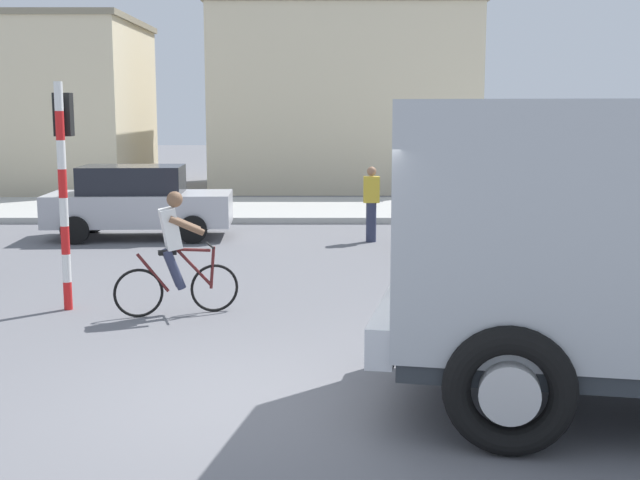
{
  "coord_description": "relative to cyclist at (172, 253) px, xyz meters",
  "views": [
    {
      "loc": [
        0.6,
        -7.88,
        2.81
      ],
      "look_at": [
        0.64,
        2.5,
        1.2
      ],
      "focal_mm": 47.06,
      "sensor_mm": 36.0,
      "label": 1
    }
  ],
  "objects": [
    {
      "name": "building_mid_block",
      "position": [
        2.8,
        19.82,
        2.38
      ],
      "size": [
        9.27,
        7.18,
        6.48
      ],
      "color": "beige",
      "rests_on": "ground"
    },
    {
      "name": "car_red_near",
      "position": [
        -2.03,
        7.07,
        -0.05
      ],
      "size": [
        4.08,
        2.03,
        1.6
      ],
      "color": "#B7B7BC",
      "rests_on": "ground"
    },
    {
      "name": "ground_plane",
      "position": [
        1.39,
        -3.47,
        -0.86
      ],
      "size": [
        120.0,
        120.0,
        0.0
      ],
      "primitive_type": "plane",
      "color": "slate"
    },
    {
      "name": "sidewalk_far",
      "position": [
        1.39,
        11.81,
        -0.78
      ],
      "size": [
        80.0,
        5.0,
        0.16
      ],
      "primitive_type": "cube",
      "color": "#ADADA8",
      "rests_on": "ground"
    },
    {
      "name": "cyclist",
      "position": [
        0.0,
        0.0,
        0.0
      ],
      "size": [
        1.66,
        0.67,
        1.72
      ],
      "color": "black",
      "rests_on": "ground"
    },
    {
      "name": "car_far_side",
      "position": [
        6.16,
        4.5,
        -0.05
      ],
      "size": [
        4.29,
        2.62,
        1.6
      ],
      "color": "#B7B7BC",
      "rests_on": "ground"
    },
    {
      "name": "traffic_light_pole",
      "position": [
        -1.6,
        0.38,
        1.2
      ],
      "size": [
        0.24,
        0.43,
        3.2
      ],
      "color": "red",
      "rests_on": "ground"
    },
    {
      "name": "pedestrian_near_kerb",
      "position": [
        3.09,
        6.51,
        -0.02
      ],
      "size": [
        0.34,
        0.22,
        1.62
      ],
      "color": "#2D334C",
      "rests_on": "ground"
    }
  ]
}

